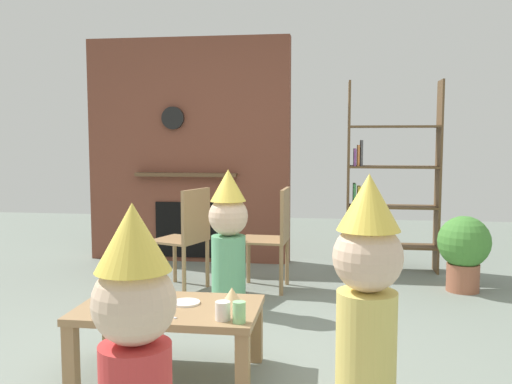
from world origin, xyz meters
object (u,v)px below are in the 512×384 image
(paper_plate_rear, at_px, (114,303))
(paper_cup_near_right, at_px, (239,312))
(child_with_cone_hat, at_px, (135,346))
(dining_chair_left, at_px, (187,233))
(dining_chair_middle, at_px, (275,232))
(child_by_the_chairs, at_px, (228,237))
(potted_plant_tall, at_px, (464,248))
(birthday_cake_slice, at_px, (232,294))
(coffee_table, at_px, (169,317))
(child_in_pink, at_px, (367,293))
(bookshelf, at_px, (387,183))
(paper_cup_center, at_px, (130,302))
(paper_plate_front, at_px, (186,303))
(paper_cup_near_left, at_px, (223,311))

(paper_plate_rear, bearing_deg, paper_cup_near_right, -15.94)
(child_with_cone_hat, xyz_separation_m, dining_chair_left, (-0.55, 2.78, -0.07))
(paper_plate_rear, height_order, dining_chair_middle, dining_chair_middle)
(child_by_the_chairs, xyz_separation_m, potted_plant_tall, (1.93, 0.82, -0.20))
(birthday_cake_slice, bearing_deg, coffee_table, -156.30)
(child_by_the_chairs, bearing_deg, coffee_table, 0.00)
(child_in_pink, distance_m, dining_chair_left, 2.53)
(bookshelf, height_order, dining_chair_middle, bookshelf)
(bookshelf, distance_m, child_with_cone_hat, 4.01)
(dining_chair_left, bearing_deg, bookshelf, -130.35)
(bookshelf, relative_size, paper_cup_near_right, 17.36)
(paper_cup_near_right, bearing_deg, potted_plant_tall, 54.41)
(paper_cup_center, bearing_deg, paper_plate_front, 30.77)
(child_by_the_chairs, bearing_deg, paper_cup_near_left, 14.92)
(birthday_cake_slice, height_order, child_with_cone_hat, child_with_cone_hat)
(paper_plate_front, bearing_deg, potted_plant_tall, 45.08)
(paper_plate_rear, xyz_separation_m, potted_plant_tall, (2.36, 2.03, -0.02))
(paper_cup_near_right, relative_size, dining_chair_middle, 0.12)
(paper_plate_rear, bearing_deg, potted_plant_tall, 40.67)
(bookshelf, bearing_deg, birthday_cake_slice, -113.28)
(child_with_cone_hat, xyz_separation_m, child_by_the_chairs, (-0.09, 2.27, -0.00))
(bookshelf, height_order, paper_cup_center, bookshelf)
(birthday_cake_slice, distance_m, dining_chair_left, 1.71)
(child_in_pink, relative_size, dining_chair_left, 1.30)
(paper_plate_front, relative_size, potted_plant_tall, 0.24)
(child_by_the_chairs, relative_size, potted_plant_tall, 1.66)
(dining_chair_middle, distance_m, potted_plant_tall, 1.66)
(paper_cup_near_left, distance_m, child_in_pink, 0.76)
(coffee_table, xyz_separation_m, paper_cup_near_right, (0.44, -0.22, 0.12))
(birthday_cake_slice, xyz_separation_m, child_in_pink, (0.73, -0.53, 0.18))
(dining_chair_middle, bearing_deg, potted_plant_tall, -170.76)
(potted_plant_tall, bearing_deg, child_in_pink, -112.15)
(coffee_table, height_order, child_in_pink, child_in_pink)
(paper_cup_near_left, distance_m, child_with_cone_hat, 0.90)
(paper_plate_rear, bearing_deg, child_in_pink, -15.32)
(paper_cup_near_right, distance_m, birthday_cake_slice, 0.38)
(coffee_table, xyz_separation_m, dining_chair_left, (-0.35, 1.71, 0.18))
(paper_cup_near_left, bearing_deg, child_with_cone_hat, -99.50)
(paper_cup_near_right, xyz_separation_m, birthday_cake_slice, (-0.10, 0.37, -0.01))
(bookshelf, relative_size, birthday_cake_slice, 19.00)
(dining_chair_left, bearing_deg, paper_cup_near_left, 130.16)
(paper_cup_near_left, xyz_separation_m, paper_plate_rear, (-0.66, 0.19, -0.04))
(coffee_table, height_order, paper_plate_front, paper_plate_front)
(paper_plate_front, relative_size, paper_plate_rear, 0.74)
(paper_plate_rear, height_order, potted_plant_tall, potted_plant_tall)
(child_with_cone_hat, height_order, dining_chair_middle, child_with_cone_hat)
(paper_cup_center, bearing_deg, paper_cup_near_left, -9.58)
(coffee_table, relative_size, paper_cup_near_left, 10.44)
(paper_cup_center, relative_size, dining_chair_left, 0.10)
(paper_plate_rear, distance_m, child_in_pink, 1.45)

